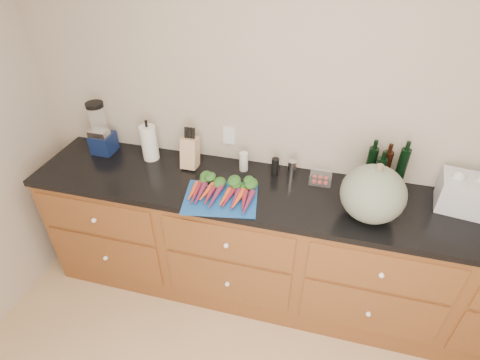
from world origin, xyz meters
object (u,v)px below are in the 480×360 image
(carrots, at_px, (222,191))
(blender_appliance, at_px, (101,131))
(tomato_box, at_px, (321,178))
(cutting_board, at_px, (221,198))
(paper_towel, at_px, (149,143))
(squash, at_px, (373,194))
(knife_block, at_px, (190,153))

(carrots, relative_size, blender_appliance, 1.04)
(tomato_box, bearing_deg, cutting_board, -149.87)
(paper_towel, height_order, tomato_box, paper_towel)
(cutting_board, xyz_separation_m, tomato_box, (0.57, 0.33, 0.03))
(carrots, relative_size, squash, 1.11)
(knife_block, relative_size, tomato_box, 1.53)
(squash, bearing_deg, cutting_board, -175.65)
(squash, xyz_separation_m, knife_block, (-1.16, 0.23, -0.06))
(carrots, height_order, knife_block, knife_block)
(cutting_board, xyz_separation_m, carrots, (0.00, 0.04, 0.03))
(squash, distance_m, knife_block, 1.19)
(cutting_board, distance_m, knife_block, 0.44)
(squash, distance_m, blender_appliance, 1.85)
(blender_appliance, bearing_deg, cutting_board, -18.10)
(squash, bearing_deg, tomato_box, 137.63)
(carrots, xyz_separation_m, squash, (0.86, 0.03, 0.13))
(paper_towel, bearing_deg, knife_block, -3.75)
(cutting_board, xyz_separation_m, knife_block, (-0.30, 0.30, 0.10))
(carrots, height_order, paper_towel, paper_towel)
(squash, xyz_separation_m, blender_appliance, (-1.83, 0.25, 0.01))
(carrots, distance_m, tomato_box, 0.64)
(carrots, distance_m, blender_appliance, 1.02)
(cutting_board, distance_m, tomato_box, 0.66)
(carrots, bearing_deg, blender_appliance, 163.95)
(cutting_board, relative_size, paper_towel, 1.77)
(knife_block, bearing_deg, squash, -11.42)
(knife_block, bearing_deg, cutting_board, -44.72)
(carrots, xyz_separation_m, blender_appliance, (-0.97, 0.28, 0.13))
(squash, height_order, blender_appliance, blender_appliance)
(cutting_board, relative_size, squash, 1.23)
(paper_towel, bearing_deg, tomato_box, 0.49)
(cutting_board, relative_size, tomato_box, 3.21)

